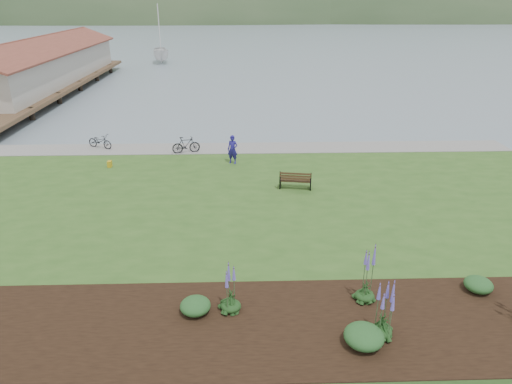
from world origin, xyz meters
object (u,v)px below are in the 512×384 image
at_px(bicycle_a, 100,141).
at_px(sailboat, 162,63).
at_px(park_bench, 295,180).
at_px(person, 233,147).

relative_size(bicycle_a, sailboat, 0.07).
bearing_deg(park_bench, sailboat, 115.49).
xyz_separation_m(park_bench, person, (-3.15, 3.85, 0.48)).
relative_size(person, bicycle_a, 1.10).
bearing_deg(sailboat, person, -86.42).
bearing_deg(person, bicycle_a, 179.88).
bearing_deg(sailboat, bicycle_a, -96.60).
xyz_separation_m(park_bench, sailboat, (-14.24, 48.41, -0.88)).
relative_size(park_bench, bicycle_a, 0.93).
relative_size(park_bench, sailboat, 0.06).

